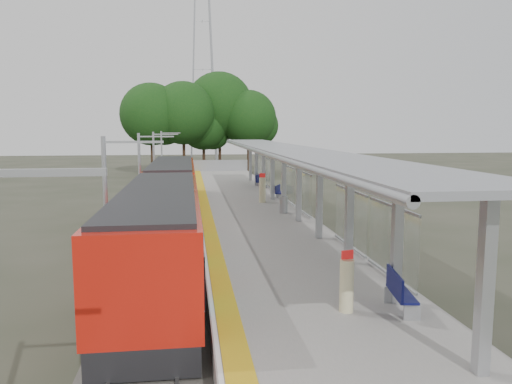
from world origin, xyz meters
The scene contains 16 objects.
ground centered at (0.00, 0.00, 0.00)m, with size 200.00×200.00×0.00m, color #474438.
trackbed centered at (-4.50, 20.00, 0.12)m, with size 3.00×70.00×0.24m, color #59544C.
platform centered at (0.00, 20.00, 0.50)m, with size 6.00×50.00×1.00m, color gray.
tactile_strip centered at (-2.55, 20.00, 1.01)m, with size 0.60×50.00×0.02m, color gold.
end_fence centered at (0.00, 44.95, 1.60)m, with size 6.00×0.10×1.20m, color #9EA0A5.
train centered at (-4.50, 13.66, 2.05)m, with size 2.74×27.60×3.62m.
canopy centered at (1.61, 16.19, 4.20)m, with size 3.27×38.00×3.66m.
pylon centered at (-1.00, 73.00, 19.00)m, with size 8.00×4.00×38.00m, color #9EA0A5, non-canonical shape.
tree_cluster centered at (-1.74, 52.81, 7.56)m, with size 19.22×11.66×12.90m.
catenary_masts centered at (-6.22, 19.00, 2.91)m, with size 2.08×48.16×5.40m.
bench_near centered at (1.80, 1.33, 1.55)m, with size 0.70×1.59×1.05m.
bench_mid centered at (2.49, 22.22, 1.48)m, with size 0.92×1.38×0.91m.
bench_far centered at (2.14, 29.10, 1.52)m, with size 0.94×1.51×0.99m.
info_pillar_near centered at (0.48, 1.51, 1.69)m, with size 0.36×0.36×1.60m.
info_pillar_far centered at (1.12, 20.62, 1.81)m, with size 0.42×0.42×1.86m.
litter_bin centered at (1.70, 16.50, 1.46)m, with size 0.45×0.45×0.93m, color #9EA0A5.
Camera 1 is at (-3.44, -10.36, 5.65)m, focal length 35.00 mm.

